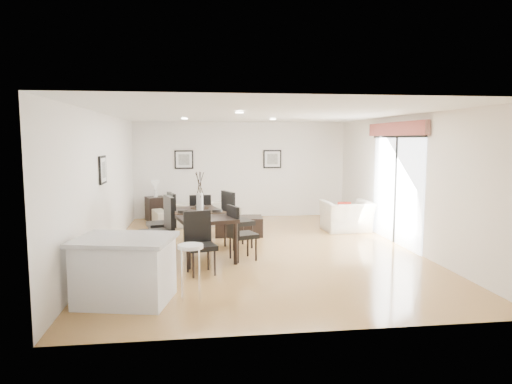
{
  "coord_description": "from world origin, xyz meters",
  "views": [
    {
      "loc": [
        -1.23,
        -8.91,
        2.21
      ],
      "look_at": [
        -0.03,
        0.4,
        1.12
      ],
      "focal_mm": 32.0,
      "sensor_mm": 36.0,
      "label": 1
    }
  ],
  "objects": [
    {
      "name": "ground",
      "position": [
        0.0,
        0.0,
        0.0
      ],
      "size": [
        8.0,
        8.0,
        0.0
      ],
      "primitive_type": "plane",
      "color": "tan",
      "rests_on": "ground"
    },
    {
      "name": "wall_back",
      "position": [
        0.0,
        4.0,
        1.35
      ],
      "size": [
        6.0,
        0.04,
        2.7
      ],
      "primitive_type": "cube",
      "color": "white",
      "rests_on": "ground"
    },
    {
      "name": "wall_front",
      "position": [
        0.0,
        -4.0,
        1.35
      ],
      "size": [
        6.0,
        0.04,
        2.7
      ],
      "primitive_type": "cube",
      "color": "white",
      "rests_on": "ground"
    },
    {
      "name": "wall_left",
      "position": [
        -3.0,
        0.0,
        1.35
      ],
      "size": [
        0.04,
        8.0,
        2.7
      ],
      "primitive_type": "cube",
      "color": "white",
      "rests_on": "ground"
    },
    {
      "name": "wall_right",
      "position": [
        3.0,
        0.0,
        1.35
      ],
      "size": [
        0.04,
        8.0,
        2.7
      ],
      "primitive_type": "cube",
      "color": "white",
      "rests_on": "ground"
    },
    {
      "name": "ceiling",
      "position": [
        0.0,
        0.0,
        2.7
      ],
      "size": [
        6.0,
        8.0,
        0.02
      ],
      "primitive_type": "cube",
      "color": "white",
      "rests_on": "wall_back"
    },
    {
      "name": "sofa",
      "position": [
        -1.27,
        2.82,
        0.32
      ],
      "size": [
        2.31,
        1.38,
        0.63
      ],
      "primitive_type": "imported",
      "rotation": [
        0.0,
        0.0,
        3.41
      ],
      "color": "#9F9881",
      "rests_on": "ground"
    },
    {
      "name": "armchair",
      "position": [
        2.34,
        1.6,
        0.36
      ],
      "size": [
        1.15,
        1.01,
        0.72
      ],
      "primitive_type": "imported",
      "rotation": [
        0.0,
        0.0,
        3.17
      ],
      "color": "white",
      "rests_on": "ground"
    },
    {
      "name": "courtyard_plant_b",
      "position": [
        5.58,
        1.05,
        0.31
      ],
      "size": [
        0.42,
        0.42,
        0.62
      ],
      "primitive_type": "imported",
      "rotation": [
        0.0,
        0.0,
        -0.25
      ],
      "color": "#41622A",
      "rests_on": "ground"
    },
    {
      "name": "dining_table",
      "position": [
        -1.2,
        -0.24,
        0.73
      ],
      "size": [
        1.39,
        2.12,
        0.81
      ],
      "rotation": [
        0.0,
        0.0,
        0.23
      ],
      "color": "black",
      "rests_on": "ground"
    },
    {
      "name": "dining_chair_wnear",
      "position": [
        -1.88,
        -0.69,
        0.67
      ],
      "size": [
        0.67,
        0.67,
        1.19
      ],
      "rotation": [
        0.0,
        0.0,
        -1.26
      ],
      "color": "black",
      "rests_on": "ground"
    },
    {
      "name": "dining_chair_wfar",
      "position": [
        -1.88,
        0.28,
        0.64
      ],
      "size": [
        0.64,
        0.64,
        1.14
      ],
      "rotation": [
        0.0,
        0.0,
        -1.29
      ],
      "color": "black",
      "rests_on": "ground"
    },
    {
      "name": "dining_chair_enear",
      "position": [
        -0.5,
        -0.75,
        0.57
      ],
      "size": [
        0.58,
        0.58,
        1.02
      ],
      "rotation": [
        0.0,
        0.0,
        1.9
      ],
      "color": "black",
      "rests_on": "ground"
    },
    {
      "name": "dining_chair_efar",
      "position": [
        -0.51,
        0.21,
        0.65
      ],
      "size": [
        0.68,
        0.68,
        1.17
      ],
      "rotation": [
        0.0,
        0.0,
        1.94
      ],
      "color": "black",
      "rests_on": "ground"
    },
    {
      "name": "dining_chair_head",
      "position": [
        -1.22,
        -1.45,
        0.57
      ],
      "size": [
        0.57,
        0.57,
        1.02
      ],
      "rotation": [
        0.0,
        0.0,
        0.27
      ],
      "color": "black",
      "rests_on": "ground"
    },
    {
      "name": "dining_chair_foot",
      "position": [
        -1.19,
        0.97,
        0.57
      ],
      "size": [
        0.49,
        0.49,
        1.02
      ],
      "rotation": [
        0.0,
        0.0,
        3.21
      ],
      "color": "black",
      "rests_on": "ground"
    },
    {
      "name": "vase",
      "position": [
        -1.2,
        -0.24,
        1.14
      ],
      "size": [
        1.03,
        1.57,
        0.8
      ],
      "color": "white",
      "rests_on": "dining_table"
    },
    {
      "name": "coffee_table",
      "position": [
        -0.3,
        1.44,
        0.22
      ],
      "size": [
        1.12,
        0.72,
        0.43
      ],
      "primitive_type": "cube",
      "rotation": [
        0.0,
        0.0,
        -0.07
      ],
      "color": "black",
      "rests_on": "ground"
    },
    {
      "name": "side_table",
      "position": [
        -2.37,
        3.65,
        0.33
      ],
      "size": [
        0.64,
        0.64,
        0.65
      ],
      "primitive_type": "cube",
      "rotation": [
        0.0,
        0.0,
        0.38
      ],
      "color": "black",
      "rests_on": "ground"
    },
    {
      "name": "table_lamp",
      "position": [
        -2.37,
        3.65,
        0.94
      ],
      "size": [
        0.23,
        0.23,
        0.44
      ],
      "color": "white",
      "rests_on": "side_table"
    },
    {
      "name": "cushion",
      "position": [
        2.24,
        1.5,
        0.57
      ],
      "size": [
        0.32,
        0.16,
        0.31
      ],
      "primitive_type": "cube",
      "rotation": [
        0.0,
        0.0,
        2.94
      ],
      "color": "maroon",
      "rests_on": "armchair"
    },
    {
      "name": "kitchen_island",
      "position": [
        -2.23,
        -2.7,
        0.45
      ],
      "size": [
        1.46,
        1.24,
        0.9
      ],
      "rotation": [
        0.0,
        0.0,
        -0.22
      ],
      "color": "white",
      "rests_on": "ground"
    },
    {
      "name": "bar_stool",
      "position": [
        -1.34,
        -2.7,
        0.66
      ],
      "size": [
        0.35,
        0.35,
        0.77
      ],
      "color": "silver",
      "rests_on": "ground"
    },
    {
      "name": "framed_print_back_left",
      "position": [
        -1.6,
        3.97,
        1.65
      ],
      "size": [
        0.52,
        0.04,
        0.52
      ],
      "color": "black",
      "rests_on": "wall_back"
    },
    {
      "name": "framed_print_back_right",
      "position": [
        0.9,
        3.97,
        1.65
      ],
      "size": [
        0.52,
        0.04,
        0.52
      ],
      "color": "black",
      "rests_on": "wall_back"
    },
    {
      "name": "framed_print_left_wall",
      "position": [
        -2.97,
        -0.2,
        1.65
      ],
      "size": [
        0.04,
        0.52,
        0.52
      ],
      "rotation": [
        0.0,
        0.0,
        1.57
      ],
      "color": "black",
      "rests_on": "wall_left"
    },
    {
      "name": "sliding_door",
      "position": [
        2.96,
        0.3,
        1.66
      ],
      "size": [
        0.12,
        2.7,
        2.57
      ],
      "color": "white",
      "rests_on": "wall_right"
    }
  ]
}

